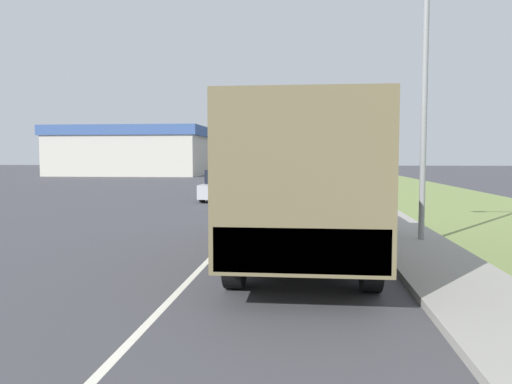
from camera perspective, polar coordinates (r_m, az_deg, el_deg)
ground_plane at (r=37.93m, az=2.85°, el=0.82°), size 180.00×180.00×0.00m
lane_centre_stripe at (r=37.93m, az=2.85°, el=0.82°), size 0.12×120.00×0.00m
sidewalk_right at (r=37.96m, az=9.65°, el=0.86°), size 1.80×120.00×0.12m
grass_strip_right at (r=38.51m, az=16.19°, el=0.73°), size 7.00×120.00×0.02m
military_truck at (r=10.20m, az=5.44°, el=1.58°), size 2.44×7.86×3.02m
car_nearest_ahead at (r=24.39m, az=-3.54°, el=0.65°), size 1.95×3.90×1.50m
car_second_ahead at (r=35.58m, az=5.87°, el=1.70°), size 1.93×4.78×1.52m
car_third_ahead at (r=50.50m, az=1.23°, el=2.45°), size 1.73×4.39×1.64m
car_fourth_ahead at (r=63.65m, az=2.22°, el=2.78°), size 1.93×4.55×1.67m
lamp_post at (r=12.72m, az=17.77°, el=12.87°), size 1.69×0.24×6.65m
building_distant at (r=59.28m, az=-14.35°, el=4.58°), size 17.60×8.76×5.60m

